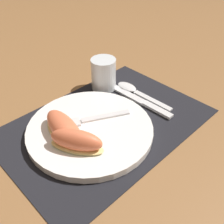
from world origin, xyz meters
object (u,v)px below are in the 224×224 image
at_px(fork, 83,121).
at_px(citrus_wedge_2, 77,141).
at_px(citrus_wedge_0, 64,129).
at_px(spoon, 133,90).
at_px(plate, 90,130).
at_px(knife, 139,100).
at_px(citrus_wedge_1, 68,134).
at_px(juice_glass, 104,76).

height_order(fork, citrus_wedge_2, citrus_wedge_2).
bearing_deg(citrus_wedge_0, spoon, 6.14).
bearing_deg(plate, citrus_wedge_0, 163.73).
height_order(knife, spoon, spoon).
distance_m(citrus_wedge_0, citrus_wedge_1, 0.01).
bearing_deg(knife, fork, 172.34).
xyz_separation_m(knife, citrus_wedge_1, (-0.22, -0.00, 0.03)).
height_order(knife, citrus_wedge_0, citrus_wedge_0).
xyz_separation_m(plate, citrus_wedge_2, (-0.06, -0.03, 0.03)).
bearing_deg(citrus_wedge_0, fork, 8.42).
relative_size(spoon, fork, 1.03).
bearing_deg(citrus_wedge_0, citrus_wedge_2, -95.45).
height_order(plate, citrus_wedge_1, citrus_wedge_1).
bearing_deg(knife, spoon, 61.63).
xyz_separation_m(knife, citrus_wedge_0, (-0.22, 0.01, 0.03)).
height_order(citrus_wedge_1, citrus_wedge_2, citrus_wedge_2).
relative_size(citrus_wedge_1, citrus_wedge_2, 1.04).
bearing_deg(citrus_wedge_2, juice_glass, 35.00).
distance_m(spoon, citrus_wedge_2, 0.26).
relative_size(plate, citrus_wedge_2, 2.41).
height_order(fork, citrus_wedge_0, citrus_wedge_0).
height_order(spoon, citrus_wedge_0, citrus_wedge_0).
bearing_deg(juice_glass, citrus_wedge_2, -145.00).
height_order(fork, citrus_wedge_1, citrus_wedge_1).
distance_m(plate, citrus_wedge_2, 0.07).
relative_size(juice_glass, citrus_wedge_1, 0.71).
xyz_separation_m(spoon, citrus_wedge_0, (-0.24, -0.03, 0.03)).
relative_size(knife, citrus_wedge_2, 1.81).
distance_m(citrus_wedge_1, citrus_wedge_2, 0.03).
bearing_deg(spoon, citrus_wedge_2, -163.72).
distance_m(knife, fork, 0.17).
bearing_deg(citrus_wedge_1, citrus_wedge_2, -96.02).
xyz_separation_m(plate, knife, (0.16, 0.00, -0.01)).
bearing_deg(fork, citrus_wedge_0, -171.58).
height_order(juice_glass, citrus_wedge_1, juice_glass).
height_order(plate, juice_glass, juice_glass).
bearing_deg(citrus_wedge_0, juice_glass, 25.87).
bearing_deg(plate, knife, 0.68).
bearing_deg(juice_glass, plate, -142.04).
relative_size(spoon, citrus_wedge_0, 1.23).
distance_m(fork, citrus_wedge_1, 0.06).
relative_size(juice_glass, spoon, 0.49).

